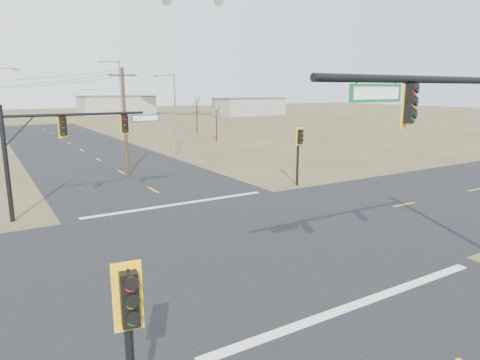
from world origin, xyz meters
name	(u,v)px	position (x,y,z in m)	size (l,w,h in m)	color
ground	(241,239)	(0.00, 0.00, 0.00)	(320.00, 320.00, 0.00)	brown
road_ew	(241,239)	(0.00, 0.00, 0.01)	(160.00, 14.00, 0.02)	black
road_ns	(241,239)	(0.00, 0.00, 0.01)	(14.00, 160.00, 0.02)	black
stop_bar_near	(358,304)	(0.00, -7.50, 0.03)	(12.00, 0.40, 0.01)	silver
stop_bar_far	(179,204)	(0.00, 7.50, 0.03)	(12.00, 0.40, 0.01)	silver
mast_arm_far	(67,135)	(-5.99, 9.03, 4.58)	(8.83, 0.58, 6.30)	black
pedestal_signal_ne	(299,143)	(9.85, 7.80, 3.21)	(0.59, 0.51, 4.40)	black
pedestal_signal_sw	(130,316)	(-8.27, -9.50, 3.01)	(0.61, 0.52, 4.07)	black
utility_pole_near	(125,121)	(0.00, 17.98, 4.59)	(2.11, 0.64, 8.79)	#44321D
streetlight_a	(174,111)	(7.62, 26.00, 4.87)	(2.43, 0.38, 8.69)	gray
streetlight_b	(119,95)	(7.87, 46.60, 6.26)	(3.11, 0.33, 11.15)	gray
streetlight_c	(0,104)	(-7.77, 41.15, 5.44)	(2.71, 0.38, 9.69)	gray
bare_tree_c	(216,111)	(17.97, 35.66, 4.17)	(2.47, 2.47, 5.31)	black
bare_tree_d	(197,100)	(20.43, 46.85, 5.37)	(2.79, 2.79, 6.66)	black
warehouse_mid	(116,105)	(25.00, 110.00, 2.50)	(20.00, 12.00, 5.00)	#A8A195
warehouse_right	(249,107)	(55.00, 85.00, 2.25)	(18.00, 10.00, 4.50)	#A8A195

